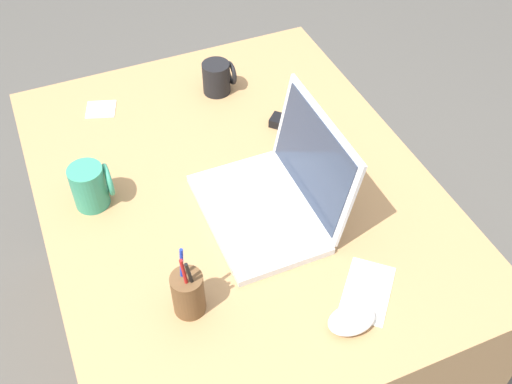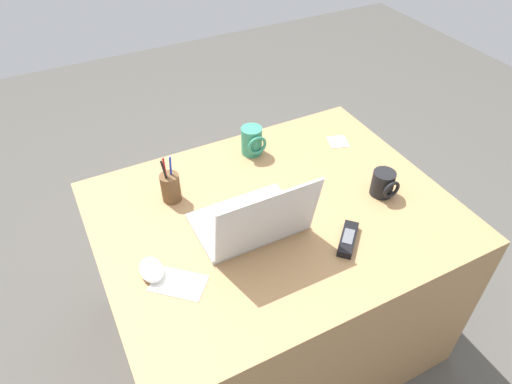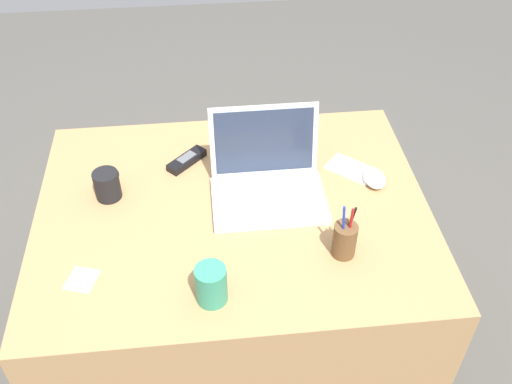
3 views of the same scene
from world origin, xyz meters
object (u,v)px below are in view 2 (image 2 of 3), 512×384
object	(u,v)px
coffee_mug_white	(383,184)
cordless_phone	(348,239)
coffee_mug_tall	(252,141)
pen_holder	(171,187)
computer_mouse	(151,270)
laptop	(254,221)

from	to	relation	value
coffee_mug_white	cordless_phone	size ratio (longest dim) A/B	0.69
coffee_mug_tall	cordless_phone	xyz separation A→B (m)	(-0.05, 0.55, -0.04)
cordless_phone	pen_holder	size ratio (longest dim) A/B	0.75
computer_mouse	coffee_mug_white	distance (m)	0.81
laptop	cordless_phone	bearing A→B (deg)	144.86
laptop	pen_holder	size ratio (longest dim) A/B	1.93
computer_mouse	pen_holder	bearing A→B (deg)	-120.02
coffee_mug_white	coffee_mug_tall	world-z (taller)	coffee_mug_tall
cordless_phone	computer_mouse	bearing A→B (deg)	-15.17
coffee_mug_tall	computer_mouse	bearing A→B (deg)	36.90
coffee_mug_tall	cordless_phone	size ratio (longest dim) A/B	0.83
computer_mouse	pen_holder	distance (m)	0.33
laptop	pen_holder	xyz separation A→B (m)	(0.18, -0.27, 0.00)
coffee_mug_tall	laptop	bearing A→B (deg)	63.84
coffee_mug_white	pen_holder	distance (m)	0.72
cordless_phone	coffee_mug_tall	bearing A→B (deg)	-84.40
coffee_mug_white	coffee_mug_tall	size ratio (longest dim) A/B	0.83
pen_holder	computer_mouse	bearing A→B (deg)	60.30
computer_mouse	cordless_phone	world-z (taller)	computer_mouse
coffee_mug_tall	cordless_phone	distance (m)	0.55
pen_holder	coffee_mug_white	bearing A→B (deg)	154.94
coffee_mug_white	laptop	bearing A→B (deg)	-4.52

